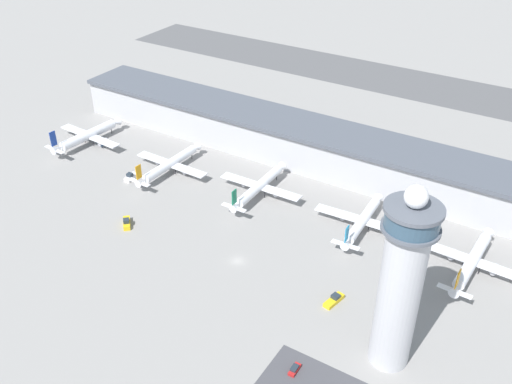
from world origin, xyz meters
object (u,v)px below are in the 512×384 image
at_px(airplane_gate_echo, 472,261).
at_px(car_grey_coupe, 295,369).
at_px(airplane_gate_bravo, 170,164).
at_px(service_truck_fuel, 334,300).
at_px(airplane_gate_alpha, 88,135).
at_px(service_truck_catering, 100,141).
at_px(airplane_gate_delta, 363,221).
at_px(service_truck_water, 127,223).
at_px(service_truck_baggage, 131,177).
at_px(control_tower, 401,283).
at_px(airplane_gate_charlie, 259,186).

height_order(airplane_gate_echo, car_grey_coupe, airplane_gate_echo).
height_order(airplane_gate_bravo, service_truck_fuel, airplane_gate_bravo).
xyz_separation_m(airplane_gate_alpha, service_truck_fuel, (136.05, -34.04, -3.62)).
bearing_deg(service_truck_catering, airplane_gate_delta, 0.38).
bearing_deg(service_truck_fuel, airplane_gate_bravo, 159.36).
xyz_separation_m(service_truck_fuel, car_grey_coupe, (2.28, -28.61, -0.23)).
bearing_deg(service_truck_catering, service_truck_water, -37.17).
relative_size(service_truck_fuel, car_grey_coupe, 1.74).
xyz_separation_m(airplane_gate_echo, service_truck_catering, (-163.28, 1.61, -3.10)).
distance_m(airplane_gate_alpha, service_truck_fuel, 140.29).
height_order(service_truck_catering, service_truck_baggage, service_truck_catering).
height_order(airplane_gate_delta, airplane_gate_echo, airplane_gate_echo).
bearing_deg(airplane_gate_delta, service_truck_catering, -179.62).
xyz_separation_m(airplane_gate_alpha, airplane_gate_delta, (128.69, 4.06, -0.49)).
height_order(airplane_gate_delta, service_truck_catering, airplane_gate_delta).
bearing_deg(airplane_gate_echo, control_tower, -101.34).
relative_size(control_tower, service_truck_catering, 8.48).
relative_size(control_tower, airplane_gate_alpha, 1.45).
height_order(service_truck_catering, service_truck_fuel, service_truck_catering).
distance_m(airplane_gate_bravo, airplane_gate_charlie, 40.19).
height_order(airplane_gate_echo, service_truck_fuel, airplane_gate_echo).
bearing_deg(control_tower, service_truck_water, 175.26).
relative_size(airplane_gate_alpha, airplane_gate_echo, 1.01).
xyz_separation_m(airplane_gate_bravo, service_truck_water, (10.23, -36.99, -3.01)).
bearing_deg(service_truck_fuel, service_truck_catering, 164.31).
height_order(airplane_gate_alpha, service_truck_catering, airplane_gate_alpha).
height_order(airplane_gate_bravo, service_truck_baggage, airplane_gate_bravo).
bearing_deg(airplane_gate_delta, airplane_gate_bravo, -176.90).
distance_m(service_truck_baggage, car_grey_coupe, 113.45).
bearing_deg(airplane_gate_alpha, service_truck_water, -33.29).
bearing_deg(service_truck_fuel, airplane_gate_echo, 49.35).
height_order(control_tower, airplane_gate_bravo, control_tower).
bearing_deg(service_truck_fuel, airplane_gate_delta, 100.93).
relative_size(airplane_gate_bravo, car_grey_coupe, 8.32).
xyz_separation_m(airplane_gate_delta, airplane_gate_echo, (37.97, -2.44, 0.21)).
distance_m(airplane_gate_alpha, service_truck_baggage, 38.77).
relative_size(airplane_gate_alpha, service_truck_water, 5.52).
bearing_deg(airplane_gate_charlie, airplane_gate_bravo, -174.08).
height_order(control_tower, service_truck_water, control_tower).
bearing_deg(service_truck_fuel, airplane_gate_charlie, 142.56).
bearing_deg(airplane_gate_echo, service_truck_baggage, -173.70).
distance_m(service_truck_catering, service_truck_fuel, 137.80).
xyz_separation_m(airplane_gate_bravo, car_grey_coupe, (91.64, -62.27, -3.47)).
bearing_deg(airplane_gate_charlie, car_grey_coupe, -52.12).
relative_size(airplane_gate_delta, service_truck_fuel, 4.54).
height_order(service_truck_catering, car_grey_coupe, service_truck_catering).
bearing_deg(airplane_gate_bravo, service_truck_fuel, -20.64).
xyz_separation_m(airplane_gate_alpha, airplane_gate_charlie, (86.66, 3.77, -0.05)).
height_order(airplane_gate_charlie, car_grey_coupe, airplane_gate_charlie).
distance_m(airplane_gate_delta, airplane_gate_echo, 38.05).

